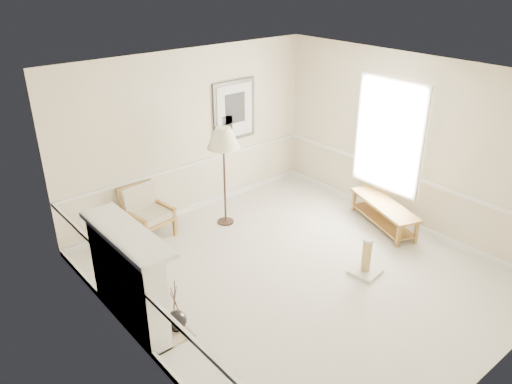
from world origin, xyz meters
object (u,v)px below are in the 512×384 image
at_px(floor_vase, 177,321).
at_px(floor_lamp, 223,141).
at_px(armchair, 145,209).
at_px(scratching_post, 366,262).
at_px(bench, 384,211).

xyz_separation_m(floor_vase, floor_lamp, (2.14, 1.85, 1.38)).
relative_size(armchair, scratching_post, 1.49).
distance_m(armchair, scratching_post, 3.64).
distance_m(floor_vase, floor_lamp, 3.15).
bearing_deg(armchair, floor_lamp, -30.73).
bearing_deg(bench, scratching_post, -152.08).
xyz_separation_m(floor_vase, armchair, (0.89, 2.37, 0.33)).
bearing_deg(bench, floor_vase, -179.82).
height_order(floor_vase, armchair, armchair).
relative_size(floor_vase, floor_lamp, 0.43).
height_order(floor_vase, floor_lamp, floor_lamp).
bearing_deg(floor_lamp, armchair, 157.25).
bearing_deg(bench, floor_lamp, 137.72).
xyz_separation_m(armchair, floor_lamp, (1.25, -0.53, 1.05)).
xyz_separation_m(floor_lamp, scratching_post, (0.64, -2.56, -1.34)).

